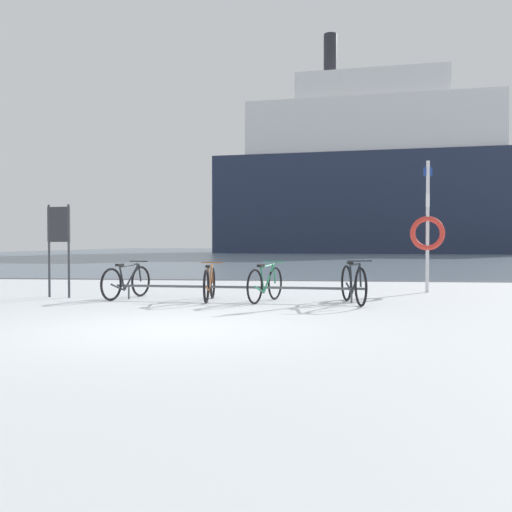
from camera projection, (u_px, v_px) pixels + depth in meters
ground at (297, 254)px, 61.20m from camera, size 80.00×132.00×0.08m
bike_rack at (236, 288)px, 11.25m from camera, size 5.06×0.39×0.31m
bicycle_0 at (127, 282)px, 11.76m from camera, size 0.63×1.62×0.78m
bicycle_1 at (210, 284)px, 11.30m from camera, size 0.46×1.66×0.77m
bicycle_2 at (265, 284)px, 11.10m from camera, size 0.65×1.57×0.80m
bicycle_3 at (353, 284)px, 10.75m from camera, size 0.52×1.70×0.85m
info_sign at (59, 234)px, 12.00m from camera, size 0.55×0.15×1.99m
rescue_post at (428, 231)px, 13.22m from camera, size 0.81×0.12×3.10m
ferry_ship at (376, 179)px, 65.58m from camera, size 38.80×13.29×25.90m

